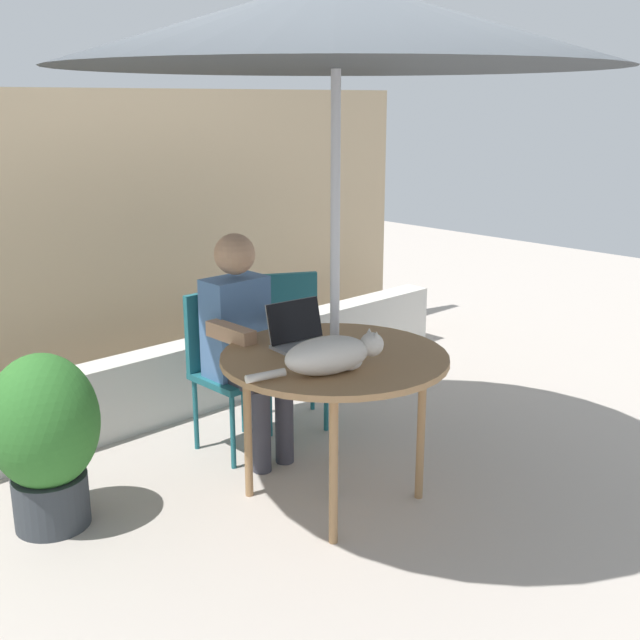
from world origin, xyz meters
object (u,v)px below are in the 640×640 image
(person_seated, at_px, (244,334))
(cat, at_px, (332,355))
(patio_table, at_px, (334,366))
(laptop, at_px, (301,334))
(chair_empty, at_px, (288,336))
(patio_umbrella, at_px, (336,24))
(chair_occupied, at_px, (227,357))
(potted_plant_near_fence, at_px, (45,434))

(person_seated, distance_m, cat, 0.90)
(person_seated, bearing_deg, cat, -102.26)
(person_seated, bearing_deg, patio_table, -90.00)
(patio_table, distance_m, laptop, 0.25)
(patio_table, height_order, chair_empty, chair_empty)
(patio_table, xyz_separation_m, patio_umbrella, (0.00, 0.00, 1.53))
(patio_umbrella, bearing_deg, chair_empty, 60.68)
(chair_empty, xyz_separation_m, person_seated, (-0.52, -0.23, 0.17))
(laptop, bearing_deg, person_seated, 87.20)
(patio_umbrella, xyz_separation_m, laptop, (-0.02, 0.21, -1.41))
(laptop, height_order, cat, laptop)
(laptop, bearing_deg, chair_empty, 52.60)
(person_seated, bearing_deg, patio_umbrella, -90.00)
(chair_occupied, relative_size, laptop, 2.72)
(person_seated, height_order, potted_plant_near_fence, person_seated)
(patio_table, xyz_separation_m, potted_plant_near_fence, (-1.14, 0.71, -0.23))
(patio_umbrella, bearing_deg, potted_plant_near_fence, 147.90)
(chair_occupied, height_order, person_seated, person_seated)
(chair_occupied, xyz_separation_m, person_seated, (-0.00, -0.16, 0.17))
(patio_table, bearing_deg, patio_umbrella, 0.00)
(chair_occupied, distance_m, person_seated, 0.23)
(person_seated, bearing_deg, chair_occupied, 90.00)
(chair_occupied, relative_size, potted_plant_near_fence, 1.07)
(cat, bearing_deg, chair_empty, 57.22)
(chair_empty, bearing_deg, patio_umbrella, -119.32)
(chair_occupied, relative_size, person_seated, 0.72)
(chair_empty, xyz_separation_m, laptop, (-0.54, -0.71, 0.28))
(chair_occupied, relative_size, cat, 1.44)
(person_seated, xyz_separation_m, potted_plant_near_fence, (-1.14, 0.02, -0.24))
(patio_umbrella, height_order, potted_plant_near_fence, patio_umbrella)
(patio_umbrella, distance_m, person_seated, 1.67)
(patio_umbrella, xyz_separation_m, potted_plant_near_fence, (-1.14, 0.71, -1.77))
(chair_empty, height_order, cat, cat)
(patio_umbrella, bearing_deg, laptop, 96.26)
(patio_table, bearing_deg, chair_occupied, 90.00)
(laptop, bearing_deg, patio_table, -83.74)
(patio_table, distance_m, patio_umbrella, 1.53)
(chair_occupied, distance_m, laptop, 0.70)
(patio_umbrella, relative_size, potted_plant_near_fence, 2.93)
(chair_occupied, distance_m, cat, 1.08)
(patio_umbrella, distance_m, laptop, 1.43)
(chair_empty, distance_m, laptop, 0.93)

